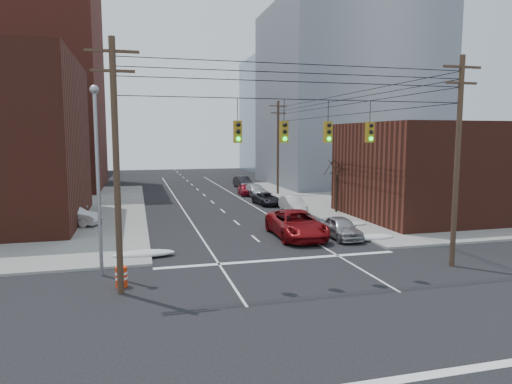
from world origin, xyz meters
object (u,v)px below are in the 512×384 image
red_pickup (296,224)px  parked_car_c (267,199)px  parked_car_e (246,189)px  construction_barrel (121,277)px  parked_car_a (341,228)px  lot_car_c (10,209)px  parked_car_f (243,182)px  lot_car_a (71,216)px  lot_car_b (55,206)px  parked_car_d (255,190)px  parked_car_b (293,204)px

red_pickup → parked_car_c: size_ratio=1.49×
parked_car_e → construction_barrel: parked_car_e is taller
parked_car_a → construction_barrel: 15.68m
red_pickup → lot_car_c: red_pickup is taller
parked_car_c → parked_car_e: size_ratio=1.11×
parked_car_f → red_pickup: bearing=-99.0°
parked_car_a → lot_car_a: 20.20m
lot_car_b → parked_car_f: bearing=-72.4°
parked_car_d → parked_car_c: bearing=-102.0°
parked_car_c → parked_car_d: (0.48, 6.58, 0.08)m
parked_car_d → parked_car_e: size_ratio=1.21×
parked_car_d → lot_car_c: lot_car_c is taller
parked_car_a → lot_car_a: size_ratio=0.97×
parked_car_d → lot_car_c: (-23.42, -9.28, 0.20)m
red_pickup → parked_car_d: bearing=84.6°
lot_car_b → lot_car_c: 3.37m
parked_car_c → parked_car_e: (-0.26, 8.17, 0.06)m
red_pickup → parked_car_b: bearing=73.7°
red_pickup → construction_barrel: red_pickup is taller
parked_car_b → parked_car_d: 11.30m
parked_car_f → construction_barrel: size_ratio=4.86×
lot_car_b → red_pickup: bearing=-149.8°
parked_car_f → parked_car_a: bearing=-93.7°
parked_car_b → parked_car_d: bearing=94.3°
parked_car_d → lot_car_b: 21.86m
lot_car_c → construction_barrel: bearing=-145.7°
red_pickup → lot_car_c: size_ratio=1.29×
parked_car_f → lot_car_a: (-18.81, -23.34, 0.12)m
red_pickup → lot_car_b: red_pickup is taller
red_pickup → parked_car_d: 21.68m
parked_car_c → parked_car_f: bearing=80.9°
lot_car_a → red_pickup: bearing=-96.2°
red_pickup → parked_car_a: bearing=-18.9°
construction_barrel → lot_car_a: bearing=104.9°
red_pickup → construction_barrel: 13.75m
parked_car_b → red_pickup: bearing=-106.8°
red_pickup → parked_car_a: size_ratio=1.52×
lot_car_c → parked_car_d: bearing=-59.2°
parked_car_b → parked_car_f: (0.07, 20.68, 0.05)m
parked_car_b → construction_barrel: parked_car_b is taller
lot_car_c → construction_barrel: size_ratio=5.34×
parked_car_d → lot_car_a: bearing=-150.3°
parked_car_f → construction_barrel: parked_car_f is taller
parked_car_c → parked_car_e: bearing=86.9°
lot_car_a → lot_car_b: bearing=40.2°
parked_car_b → parked_car_f: size_ratio=0.94×
red_pickup → lot_car_a: size_ratio=1.48×
red_pickup → parked_car_a: (2.85, -1.08, -0.18)m
parked_car_c → parked_car_f: 16.02m
parked_car_c → parked_car_a: bearing=-92.8°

